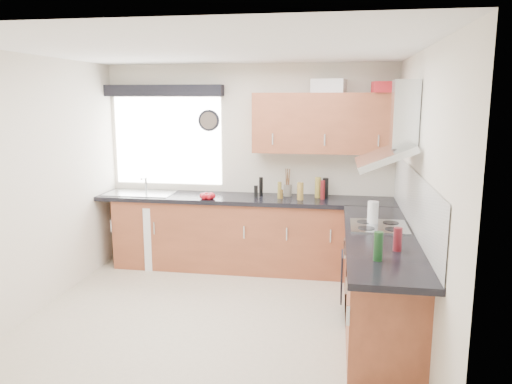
% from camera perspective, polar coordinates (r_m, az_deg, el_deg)
% --- Properties ---
extents(ground_plane, '(3.60, 3.60, 0.00)m').
position_cam_1_polar(ground_plane, '(4.93, -4.62, -14.44)').
color(ground_plane, beige).
extents(ceiling, '(3.60, 3.60, 0.02)m').
position_cam_1_polar(ceiling, '(4.48, -5.12, 15.88)').
color(ceiling, white).
rests_on(ceiling, wall_back).
extents(wall_back, '(3.60, 0.02, 2.50)m').
position_cam_1_polar(wall_back, '(6.28, -0.85, 3.01)').
color(wall_back, silver).
rests_on(wall_back, ground_plane).
extents(wall_front, '(3.60, 0.02, 2.50)m').
position_cam_1_polar(wall_front, '(2.88, -13.67, -6.65)').
color(wall_front, silver).
rests_on(wall_front, ground_plane).
extents(wall_left, '(0.02, 3.60, 2.50)m').
position_cam_1_polar(wall_left, '(5.27, -24.18, 0.57)').
color(wall_left, silver).
rests_on(wall_left, ground_plane).
extents(wall_right, '(0.02, 3.60, 2.50)m').
position_cam_1_polar(wall_right, '(4.46, 18.18, -0.72)').
color(wall_right, silver).
rests_on(wall_right, ground_plane).
extents(window, '(1.40, 0.02, 1.10)m').
position_cam_1_polar(window, '(6.50, -10.06, 5.78)').
color(window, white).
rests_on(window, wall_back).
extents(window_blind, '(1.50, 0.18, 0.14)m').
position_cam_1_polar(window_blind, '(6.40, -10.52, 11.33)').
color(window_blind, black).
rests_on(window_blind, wall_back).
extents(splashback, '(0.01, 3.00, 0.54)m').
position_cam_1_polar(splashback, '(4.76, 17.47, -0.84)').
color(splashback, white).
rests_on(splashback, wall_right).
extents(base_cab_back, '(3.00, 0.58, 0.86)m').
position_cam_1_polar(base_cab_back, '(6.19, -2.22, -4.88)').
color(base_cab_back, brown).
rests_on(base_cab_back, ground_plane).
extents(base_cab_corner, '(0.60, 0.60, 0.86)m').
position_cam_1_polar(base_cab_corner, '(6.07, 12.80, -5.45)').
color(base_cab_corner, brown).
rests_on(base_cab_corner, ground_plane).
extents(base_cab_right, '(0.58, 2.10, 0.86)m').
position_cam_1_polar(base_cab_right, '(4.79, 13.85, -9.92)').
color(base_cab_right, brown).
rests_on(base_cab_right, ground_plane).
extents(worktop_back, '(3.60, 0.62, 0.05)m').
position_cam_1_polar(worktop_back, '(6.05, -1.34, -0.79)').
color(worktop_back, black).
rests_on(worktop_back, base_cab_back).
extents(worktop_right, '(0.62, 2.42, 0.05)m').
position_cam_1_polar(worktop_right, '(4.51, 14.12, -5.16)').
color(worktop_right, black).
rests_on(worktop_right, base_cab_right).
extents(sink, '(0.84, 0.46, 0.10)m').
position_cam_1_polar(sink, '(6.41, -13.10, 0.18)').
color(sink, silver).
rests_on(sink, worktop_back).
extents(oven, '(0.56, 0.58, 0.85)m').
position_cam_1_polar(oven, '(4.93, 13.60, -9.36)').
color(oven, black).
rests_on(oven, ground_plane).
extents(hob_plate, '(0.52, 0.52, 0.01)m').
position_cam_1_polar(hob_plate, '(4.79, 13.86, -3.82)').
color(hob_plate, silver).
rests_on(hob_plate, worktop_right).
extents(extractor_hood, '(0.52, 0.78, 0.66)m').
position_cam_1_polar(extractor_hood, '(4.66, 15.56, 6.35)').
color(extractor_hood, silver).
rests_on(extractor_hood, wall_right).
extents(upper_cabinets, '(1.70, 0.35, 0.70)m').
position_cam_1_polar(upper_cabinets, '(5.96, 7.95, 7.81)').
color(upper_cabinets, brown).
rests_on(upper_cabinets, wall_back).
extents(washing_machine, '(0.66, 0.65, 0.79)m').
position_cam_1_polar(washing_machine, '(6.44, -10.10, -4.75)').
color(washing_machine, white).
rests_on(washing_machine, ground_plane).
extents(wall_clock, '(0.27, 0.04, 0.27)m').
position_cam_1_polar(wall_clock, '(6.30, -5.46, 8.13)').
color(wall_clock, black).
rests_on(wall_clock, wall_back).
extents(casserole, '(0.43, 0.34, 0.16)m').
position_cam_1_polar(casserole, '(6.05, 8.34, 11.91)').
color(casserole, white).
rests_on(casserole, upper_cabinets).
extents(storage_box, '(0.29, 0.25, 0.12)m').
position_cam_1_polar(storage_box, '(5.87, 14.52, 11.54)').
color(storage_box, red).
rests_on(storage_box, upper_cabinets).
extents(utensil_pot, '(0.11, 0.11, 0.14)m').
position_cam_1_polar(utensil_pot, '(6.10, 3.63, 0.19)').
color(utensil_pot, slate).
rests_on(utensil_pot, worktop_back).
extents(kitchen_roll, '(0.11, 0.11, 0.22)m').
position_cam_1_polar(kitchen_roll, '(4.85, 13.21, -2.35)').
color(kitchen_roll, white).
rests_on(kitchen_roll, worktop_right).
extents(tomato_cluster, '(0.18, 0.18, 0.07)m').
position_cam_1_polar(tomato_cluster, '(5.94, -5.56, -0.46)').
color(tomato_cluster, '#A20D16').
rests_on(tomato_cluster, worktop_back).
extents(jar_0, '(0.05, 0.05, 0.20)m').
position_cam_1_polar(jar_0, '(5.95, 2.70, 0.21)').
color(jar_0, olive).
rests_on(jar_0, worktop_back).
extents(jar_1, '(0.04, 0.04, 0.11)m').
position_cam_1_polar(jar_1, '(5.94, 2.90, -0.25)').
color(jar_1, brown).
rests_on(jar_1, worktop_back).
extents(jar_2, '(0.05, 0.05, 0.22)m').
position_cam_1_polar(jar_2, '(5.94, 7.62, 0.24)').
color(jar_2, maroon).
rests_on(jar_2, worktop_back).
extents(jar_3, '(0.07, 0.07, 0.23)m').
position_cam_1_polar(jar_3, '(6.07, 7.93, 0.50)').
color(jar_3, black).
rests_on(jar_3, worktop_back).
extents(jar_4, '(0.07, 0.07, 0.21)m').
position_cam_1_polar(jar_4, '(5.87, 5.09, 0.09)').
color(jar_4, olive).
rests_on(jar_4, worktop_back).
extents(jar_5, '(0.05, 0.05, 0.23)m').
position_cam_1_polar(jar_5, '(6.10, 0.57, 0.64)').
color(jar_5, black).
rests_on(jar_5, worktop_back).
extents(jar_6, '(0.05, 0.05, 0.15)m').
position_cam_1_polar(jar_6, '(5.95, -0.02, 0.01)').
color(jar_6, black).
rests_on(jar_6, worktop_back).
extents(jar_7, '(0.07, 0.07, 0.25)m').
position_cam_1_polar(jar_7, '(6.02, 7.09, 0.52)').
color(jar_7, olive).
rests_on(jar_7, worktop_back).
extents(bottle_0, '(0.07, 0.07, 0.22)m').
position_cam_1_polar(bottle_0, '(3.80, 13.80, -6.05)').
color(bottle_0, '#153B19').
rests_on(bottle_0, worktop_right).
extents(bottle_1, '(0.07, 0.07, 0.19)m').
position_cam_1_polar(bottle_1, '(4.07, 15.88, -5.23)').
color(bottle_1, maroon).
rests_on(bottle_1, worktop_right).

